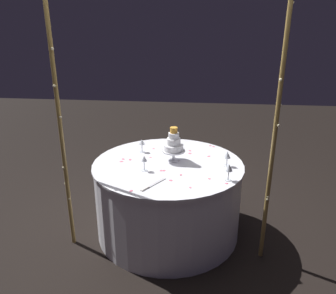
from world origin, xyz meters
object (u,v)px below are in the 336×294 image
at_px(tiered_cake, 174,144).
at_px(wine_glass_0, 229,168).
at_px(wine_glass_1, 142,143).
at_px(decorative_arch, 164,99).
at_px(wine_glass_3, 144,160).
at_px(wine_glass_2, 227,155).
at_px(main_table, 168,198).
at_px(cake_knife, 152,185).

height_order(tiered_cake, wine_glass_0, tiered_cake).
bearing_deg(tiered_cake, wine_glass_1, -30.02).
bearing_deg(wine_glass_1, decorative_arch, 117.96).
distance_m(decorative_arch, wine_glass_3, 0.61).
relative_size(decorative_arch, wine_glass_2, 15.38).
height_order(decorative_arch, main_table, decorative_arch).
distance_m(wine_glass_0, cake_knife, 0.66).
bearing_deg(wine_glass_0, wine_glass_2, -90.78).
distance_m(main_table, cake_knife, 0.62).
relative_size(wine_glass_0, wine_glass_1, 1.10).
height_order(main_table, wine_glass_2, wine_glass_2).
distance_m(tiered_cake, wine_glass_3, 0.36).
distance_m(main_table, tiered_cake, 0.55).
relative_size(wine_glass_0, wine_glass_3, 1.02).
bearing_deg(wine_glass_1, wine_glass_0, 145.89).
distance_m(main_table, wine_glass_3, 0.55).
bearing_deg(main_table, wine_glass_2, 178.80).
relative_size(wine_glass_0, cake_knife, 0.57).
bearing_deg(main_table, tiered_cake, -128.69).
bearing_deg(wine_glass_3, wine_glass_0, 171.14).
xyz_separation_m(main_table, wine_glass_3, (0.19, 0.20, 0.48)).
height_order(decorative_arch, wine_glass_1, decorative_arch).
xyz_separation_m(wine_glass_0, cake_knife, (0.62, 0.17, -0.11)).
bearing_deg(wine_glass_3, main_table, -134.12).
bearing_deg(tiered_cake, cake_knife, 76.90).
relative_size(main_table, cake_knife, 5.49).
relative_size(wine_glass_1, cake_knife, 0.52).
height_order(tiered_cake, wine_glass_1, tiered_cake).
bearing_deg(decorative_arch, wine_glass_0, 178.99).
height_order(decorative_arch, tiered_cake, decorative_arch).
bearing_deg(wine_glass_2, wine_glass_1, -17.70).
xyz_separation_m(decorative_arch, cake_knife, (0.08, 0.18, -0.67)).
height_order(main_table, tiered_cake, tiered_cake).
bearing_deg(tiered_cake, wine_glass_3, 47.06).
height_order(main_table, wine_glass_3, wine_glass_3).
bearing_deg(main_table, wine_glass_1, -40.99).
height_order(main_table, cake_knife, cake_knife).
bearing_deg(wine_glass_1, cake_knife, 106.51).
bearing_deg(wine_glass_2, main_table, -1.20).
xyz_separation_m(wine_glass_0, wine_glass_3, (0.74, -0.11, -0.00)).
distance_m(wine_glass_1, cake_knife, 0.78).
bearing_deg(decorative_arch, wine_glass_2, -152.07).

